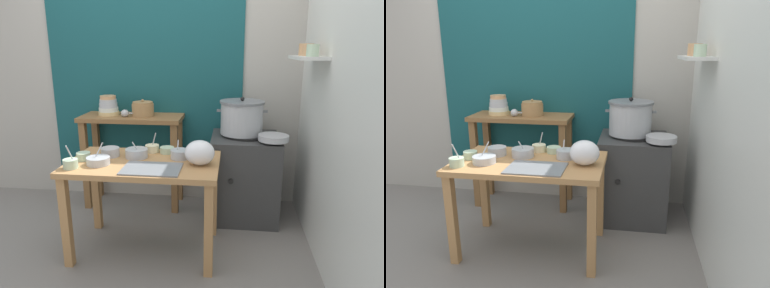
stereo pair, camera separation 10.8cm
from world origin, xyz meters
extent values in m
plane|color=gray|center=(0.00, 0.00, 0.00)|extent=(9.00, 9.00, 0.00)
cube|color=#B2ADA3|center=(0.10, 1.10, 1.30)|extent=(4.40, 0.10, 2.60)
cube|color=#195156|center=(-0.15, 1.04, 1.35)|extent=(1.90, 0.02, 2.10)
cube|color=silver|center=(1.40, 0.20, 1.30)|extent=(0.10, 3.20, 2.60)
cube|color=silver|center=(1.25, 0.40, 1.45)|extent=(0.20, 0.56, 0.02)
cylinder|color=#B7D1AD|center=(1.25, 0.24, 1.50)|extent=(0.09, 0.09, 0.08)
cylinder|color=tan|center=(1.25, 0.40, 1.51)|extent=(0.08, 0.08, 0.09)
cylinder|color=tan|center=(1.25, 0.55, 1.51)|extent=(0.09, 0.09, 0.09)
cube|color=#B27F4C|center=(0.08, 0.03, 0.70)|extent=(1.10, 0.66, 0.04)
cube|color=#B27F4C|center=(-0.42, -0.25, 0.34)|extent=(0.06, 0.06, 0.68)
cube|color=#B27F4C|center=(0.58, -0.25, 0.34)|extent=(0.06, 0.06, 0.68)
cube|color=#B27F4C|center=(-0.42, 0.31, 0.34)|extent=(0.06, 0.06, 0.68)
cube|color=#B27F4C|center=(0.58, 0.31, 0.34)|extent=(0.06, 0.06, 0.68)
cube|color=olive|center=(-0.24, 0.83, 0.88)|extent=(0.96, 0.40, 0.04)
cube|color=olive|center=(-0.67, 0.68, 0.43)|extent=(0.06, 0.06, 0.86)
cube|color=olive|center=(0.19, 0.68, 0.43)|extent=(0.06, 0.06, 0.86)
cube|color=olive|center=(-0.67, 0.98, 0.43)|extent=(0.06, 0.06, 0.86)
cube|color=olive|center=(0.19, 0.98, 0.43)|extent=(0.06, 0.06, 0.86)
cube|color=#383838|center=(0.83, 0.70, 0.38)|extent=(0.60, 0.60, 0.76)
cylinder|color=black|center=(0.83, 0.70, 0.77)|extent=(0.36, 0.36, 0.02)
cylinder|color=black|center=(0.71, 0.40, 0.45)|extent=(0.04, 0.02, 0.04)
cylinder|color=#B7BABF|center=(0.79, 0.72, 0.92)|extent=(0.37, 0.37, 0.27)
cylinder|color=slate|center=(0.79, 0.72, 1.06)|extent=(0.39, 0.39, 0.02)
sphere|color=black|center=(0.79, 0.72, 1.09)|extent=(0.04, 0.04, 0.04)
cube|color=slate|center=(0.59, 0.72, 0.99)|extent=(0.04, 0.02, 0.02)
cube|color=slate|center=(1.00, 0.72, 0.99)|extent=(0.04, 0.02, 0.02)
cylinder|color=#A37A4C|center=(-0.13, 0.83, 0.96)|extent=(0.21, 0.21, 0.11)
cylinder|color=#A37A4C|center=(-0.13, 0.83, 1.02)|extent=(0.19, 0.19, 0.02)
sphere|color=#A37A4C|center=(-0.13, 0.83, 1.05)|extent=(0.02, 0.02, 0.02)
cylinder|color=#E5C684|center=(-0.46, 0.84, 0.92)|extent=(0.19, 0.19, 0.04)
cylinder|color=silver|center=(-0.46, 0.84, 0.96)|extent=(0.18, 0.18, 0.04)
cylinder|color=#B7BABF|center=(-0.46, 0.84, 1.00)|extent=(0.17, 0.17, 0.04)
cylinder|color=#B7BABF|center=(-0.46, 0.84, 1.03)|extent=(0.16, 0.16, 0.04)
cylinder|color=tan|center=(-0.46, 0.84, 1.07)|extent=(0.15, 0.15, 0.03)
sphere|color=#B7BABF|center=(-0.28, 0.76, 0.94)|extent=(0.07, 0.07, 0.07)
cylinder|color=#B7BABF|center=(-0.15, 0.78, 0.94)|extent=(0.19, 0.04, 0.01)
cube|color=slate|center=(0.17, -0.14, 0.72)|extent=(0.40, 0.28, 0.01)
ellipsoid|color=white|center=(0.49, 0.00, 0.81)|extent=(0.21, 0.18, 0.18)
cylinder|color=#B7BABF|center=(1.05, 0.51, 0.80)|extent=(0.25, 0.25, 0.05)
cylinder|color=#B7BABF|center=(-0.23, -0.07, 0.75)|extent=(0.17, 0.17, 0.05)
cylinder|color=beige|center=(-0.23, -0.07, 0.77)|extent=(0.14, 0.14, 0.01)
cylinder|color=#B7BABF|center=(-0.24, -0.06, 0.80)|extent=(0.08, 0.04, 0.15)
cylinder|color=#B7BABF|center=(0.00, 0.11, 0.75)|extent=(0.17, 0.17, 0.07)
cylinder|color=#BFB28C|center=(0.00, 0.11, 0.78)|extent=(0.14, 0.14, 0.01)
cylinder|color=#B7BABF|center=(0.01, 0.10, 0.79)|extent=(0.07, 0.04, 0.13)
cylinder|color=#B7BABF|center=(-0.21, 0.12, 0.75)|extent=(0.14, 0.14, 0.07)
cylinder|color=brown|center=(-0.21, 0.12, 0.78)|extent=(0.12, 0.12, 0.01)
cylinder|color=#B7D1AD|center=(-0.39, -0.18, 0.75)|extent=(0.10, 0.10, 0.06)
cylinder|color=maroon|center=(-0.39, -0.18, 0.78)|extent=(0.09, 0.09, 0.01)
cylinder|color=#B7BABF|center=(-0.37, -0.18, 0.81)|extent=(0.03, 0.09, 0.17)
cylinder|color=#B7D1AD|center=(0.21, 0.26, 0.74)|extent=(0.11, 0.11, 0.05)
cylinder|color=#337238|center=(0.21, 0.26, 0.76)|extent=(0.10, 0.10, 0.01)
cylinder|color=beige|center=(0.08, 0.27, 0.75)|extent=(0.11, 0.11, 0.06)
cylinder|color=#BFB28C|center=(0.08, 0.27, 0.77)|extent=(0.09, 0.09, 0.01)
cylinder|color=#B7BABF|center=(0.09, 0.28, 0.80)|extent=(0.07, 0.07, 0.16)
cylinder|color=#B7BABF|center=(0.33, 0.12, 0.75)|extent=(0.14, 0.14, 0.07)
cylinder|color=#BFB28C|center=(0.33, 0.12, 0.78)|extent=(0.12, 0.12, 0.01)
cylinder|color=#B7BABF|center=(0.31, 0.12, 0.79)|extent=(0.01, 0.08, 0.13)
cylinder|color=#B7BABF|center=(0.45, 0.26, 0.75)|extent=(0.10, 0.10, 0.07)
cylinder|color=beige|center=(0.45, 0.26, 0.78)|extent=(0.09, 0.09, 0.01)
cylinder|color=#B7D1AD|center=(-0.37, 0.01, 0.75)|extent=(0.10, 0.10, 0.06)
cylinder|color=#BFB28C|center=(-0.37, 0.01, 0.77)|extent=(0.09, 0.09, 0.01)
camera|label=1|loc=(0.71, -2.34, 1.52)|focal=32.65mm
camera|label=2|loc=(0.81, -2.32, 1.52)|focal=32.65mm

